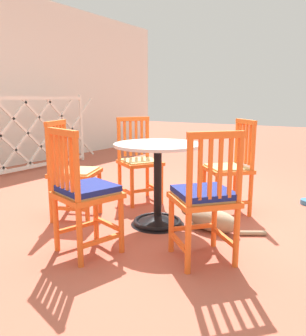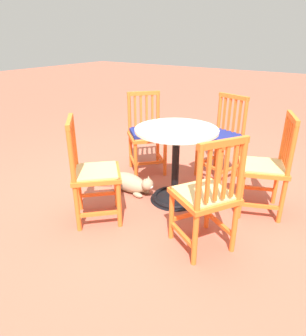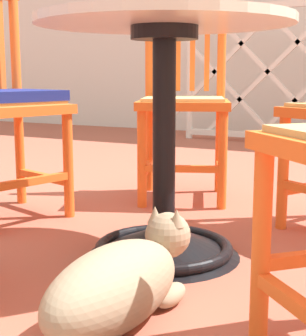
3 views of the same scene
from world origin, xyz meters
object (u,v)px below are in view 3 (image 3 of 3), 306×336
at_px(cafe_table, 164,167).
at_px(orange_chair_by_planter, 1,105).
at_px(orange_chair_at_corner, 184,104).
at_px(tabby_cat, 124,282).

height_order(cafe_table, orange_chair_by_planter, orange_chair_by_planter).
xyz_separation_m(cafe_table, orange_chair_at_corner, (-0.27, 0.76, 0.15)).
xyz_separation_m(orange_chair_at_corner, tabby_cat, (0.39, -1.21, -0.34)).
relative_size(orange_chair_at_corner, tabby_cat, 1.24).
bearing_deg(tabby_cat, cafe_table, 104.52).
bearing_deg(cafe_table, orange_chair_by_planter, 170.23).
height_order(orange_chair_at_corner, tabby_cat, orange_chair_at_corner).
bearing_deg(orange_chair_by_planter, tabby_cat, -33.27).
bearing_deg(orange_chair_at_corner, tabby_cat, -72.30).
bearing_deg(orange_chair_by_planter, cafe_table, -9.77).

